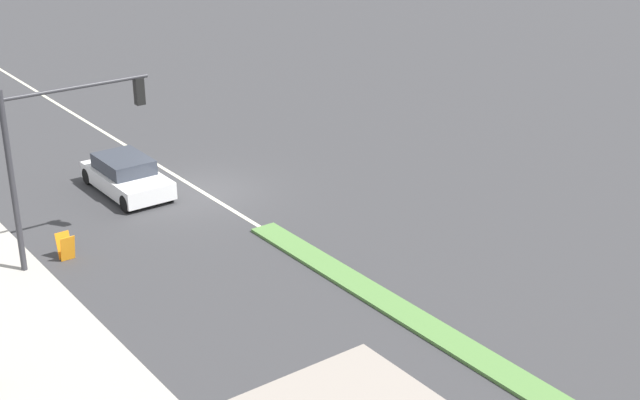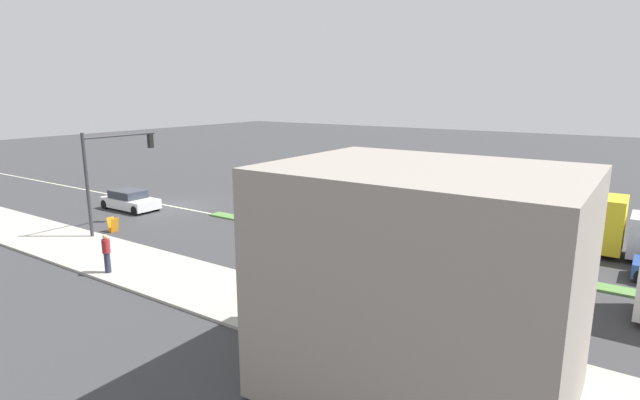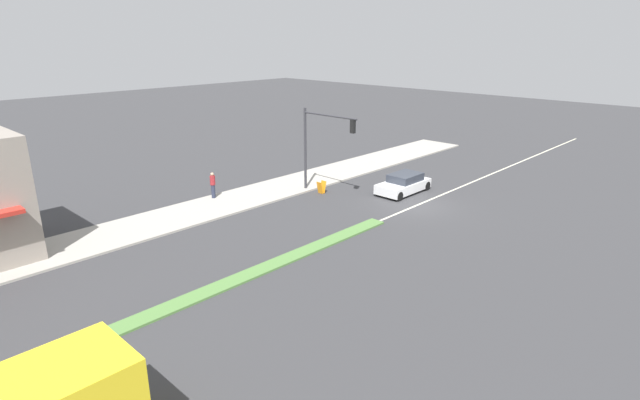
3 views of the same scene
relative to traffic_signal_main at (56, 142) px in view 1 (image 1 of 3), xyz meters
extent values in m
cube|color=beige|center=(-6.12, -2.43, -3.90)|extent=(0.16, 60.00, 0.01)
cylinder|color=#333338|center=(1.43, 0.01, -0.98)|extent=(0.18, 0.18, 5.60)
cylinder|color=#333338|center=(-0.82, 0.01, 1.52)|extent=(4.50, 0.12, 0.12)
cube|color=black|center=(-2.77, 0.01, 1.07)|extent=(0.28, 0.24, 0.84)
sphere|color=red|center=(-2.77, -0.12, 1.34)|extent=(0.18, 0.18, 0.18)
sphere|color=gold|center=(-2.77, -0.12, 1.07)|extent=(0.18, 0.18, 0.18)
sphere|color=green|center=(-2.77, -0.12, 0.80)|extent=(0.18, 0.18, 0.18)
cube|color=orange|center=(0.04, -0.30, -3.47)|extent=(0.45, 0.21, 0.84)
cube|color=orange|center=(0.04, 0.02, -3.47)|extent=(0.45, 0.21, 0.84)
cube|color=silver|center=(-3.92, -4.11, -3.42)|extent=(1.89, 4.12, 0.62)
cube|color=#2D333D|center=(-3.92, -4.32, -2.84)|extent=(1.61, 2.27, 0.52)
cylinder|color=black|center=(-4.77, -2.46, -3.59)|extent=(0.22, 0.63, 0.63)
cylinder|color=black|center=(-3.08, -2.46, -3.59)|extent=(0.22, 0.63, 0.63)
cylinder|color=black|center=(-4.77, -5.76, -3.59)|extent=(0.22, 0.63, 0.63)
cylinder|color=black|center=(-3.08, -5.76, -3.59)|extent=(0.22, 0.63, 0.63)
camera|label=1|loc=(8.57, 24.57, 8.52)|focal=50.00mm
camera|label=2|loc=(16.05, 24.95, 3.95)|focal=28.00mm
camera|label=3|loc=(-22.46, 23.46, 6.41)|focal=28.00mm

